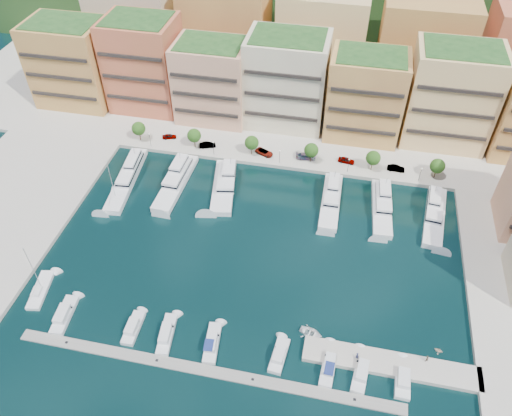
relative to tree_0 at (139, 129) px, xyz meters
The scene contains 52 objects.
ground 52.39m from the tree_0, 39.95° to the right, with size 400.00×400.00×0.00m, color black.
north_quay 49.34m from the tree_0, 35.47° to the left, with size 220.00×64.00×2.00m, color #9E998E.
hillside 86.46m from the tree_0, 62.40° to the left, with size 240.00×40.00×58.00m, color #1F3B18.
south_pontoon 73.65m from the tree_0, 59.77° to the right, with size 72.00×2.20×0.35m, color gray.
finger_pier 89.46m from the tree_0, 38.41° to the right, with size 32.00×5.00×2.00m, color #9E998E.
apartment_0 31.96m from the tree_0, 147.61° to the left, with size 22.00×16.50×24.80m.
apartment_1 21.20m from the tree_0, 102.21° to the left, with size 20.00×16.50×26.80m.
apartment_2 24.86m from the tree_0, 44.13° to the left, with size 20.00×15.50×22.80m.
apartment_3 43.22m from the tree_0, 25.95° to the left, with size 22.00×16.50×25.80m.
apartment_4 62.75m from the tree_0, 15.37° to the left, with size 20.00×15.50×23.80m.
apartment_5 84.60m from the tree_0, 12.71° to the left, with size 22.00×16.50×26.80m.
backblock_0 44.63m from the tree_0, 110.32° to the left, with size 26.00×18.00×30.00m, color beige.
backblock_1 44.63m from the tree_0, 69.68° to the left, with size 26.00×18.00×30.00m, color #DEA853.
backblock_2 61.58m from the tree_0, 41.99° to the left, with size 26.00×18.00×30.00m, color #E6B679.
backblock_3 85.98m from the tree_0, 28.37° to the left, with size 26.00×18.00×30.00m, color #C19146.
tree_0 is the anchor object (origin of this frame).
tree_1 16.00m from the tree_0, ahead, with size 3.80×3.80×5.65m.
tree_2 32.00m from the tree_0, ahead, with size 3.80×3.80×5.65m.
tree_3 48.00m from the tree_0, ahead, with size 3.80×3.80×5.65m.
tree_4 64.00m from the tree_0, ahead, with size 3.80×3.80×5.65m.
tree_5 80.00m from the tree_0, ahead, with size 3.80×3.80×5.65m.
lamppost_0 4.70m from the tree_0, 29.90° to the right, with size 0.30×0.30×4.20m.
lamppost_1 22.14m from the tree_0, ahead, with size 0.30×0.30×4.20m.
lamppost_2 40.08m from the tree_0, ahead, with size 0.30×0.30×4.20m.
lamppost_3 58.05m from the tree_0, ahead, with size 0.30×0.30×4.20m.
lamppost_4 76.04m from the tree_0, ahead, with size 0.30×0.30×4.20m.
yacht_0 16.51m from the tree_0, 80.16° to the right, with size 6.63×25.16×7.30m.
yacht_1 21.68m from the tree_0, 43.34° to the right, with size 5.53×22.21×7.30m.
yacht_2 31.27m from the tree_0, 26.08° to the right, with size 8.55×20.59×7.30m.
yacht_4 56.74m from the tree_0, 13.95° to the right, with size 4.66×19.92×7.30m.
yacht_5 68.57m from the tree_0, 11.28° to the right, with size 5.44×19.64×7.30m.
yacht_6 80.81m from the tree_0, ahead, with size 6.53×20.75×7.30m.
cruiser_0 58.64m from the tree_0, 83.33° to the right, with size 3.57×9.18×2.55m.
cruiser_2 61.98m from the tree_0, 69.92° to the right, with size 2.63×7.50×2.55m.
cruiser_3 64.64m from the tree_0, 64.25° to the right, with size 3.41×9.13×2.55m.
cruiser_4 69.03m from the tree_0, 57.50° to the right, with size 3.36×8.74×2.66m.
cruiser_6 76.62m from the tree_0, 49.39° to the right, with size 3.10×7.49×2.55m.
cruiser_7 82.90m from the tree_0, 44.58° to the right, with size 2.90×9.03×2.66m.
cruiser_8 87.14m from the tree_0, 41.87° to the right, with size 3.45×8.92×2.55m.
cruiser_9 92.68m from the tree_0, 38.86° to the right, with size 2.85×7.77×2.55m.
sailboat_0 53.62m from the tree_0, 91.11° to the right, with size 4.48×10.09×13.20m.
sailboat_2 25.11m from the tree_0, 83.50° to the right, with size 5.18×10.10×13.20m.
tender_0 75.73m from the tree_0, 43.42° to the right, with size 3.17×4.43×0.92m, color white.
tender_3 93.74m from the tree_0, 32.84° to the right, with size 1.40×1.62×0.85m, color beige.
car_0 8.64m from the tree_0, 16.81° to the left, with size 1.57×3.89×1.33m, color gray.
car_1 19.65m from the tree_0, ahead, with size 1.54×4.40×1.45m, color gray.
car_2 35.51m from the tree_0, ahead, with size 2.29×4.96×1.38m, color gray.
car_3 46.72m from the tree_0, ahead, with size 2.13×5.24×1.52m, color gray.
car_4 57.47m from the tree_0, ahead, with size 1.74×4.32×1.47m, color gray.
car_5 70.36m from the tree_0, ahead, with size 1.56×4.47×1.47m, color gray.
person_0 84.85m from the tree_0, 41.25° to the right, with size 0.65×0.42×1.78m, color #272C4F.
person_1 93.24m from the tree_0, 35.27° to the right, with size 0.76×0.59×1.56m, color #4E3F2E.
Camera 1 is at (15.54, -72.33, 83.45)m, focal length 35.00 mm.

